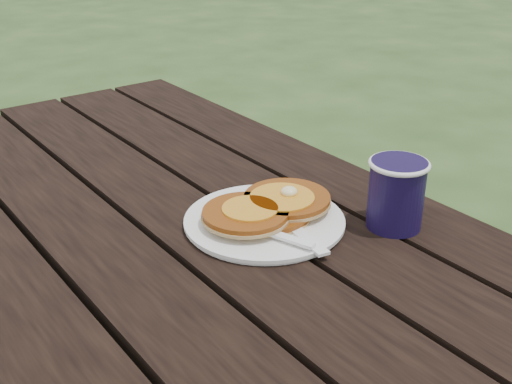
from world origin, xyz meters
TOP-DOWN VIEW (x-y plane):
  - plate at (0.09, 0.05)m, footprint 0.28×0.28m
  - pancake_stack at (0.10, 0.06)m, footprint 0.22×0.14m
  - knife at (0.10, -0.00)m, footprint 0.05×0.18m
  - fork at (0.06, -0.02)m, footprint 0.08×0.16m
  - coffee_cup at (0.25, -0.07)m, footprint 0.09×0.09m

SIDE VIEW (x-z plane):
  - plate at x=0.09m, z-range 0.75..0.76m
  - knife at x=0.10m, z-range 0.76..0.76m
  - fork at x=0.06m, z-range 0.77..0.77m
  - pancake_stack at x=0.10m, z-range 0.76..0.79m
  - coffee_cup at x=0.25m, z-range 0.76..0.87m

